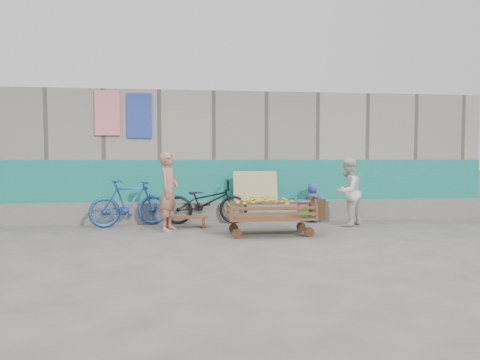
{
  "coord_description": "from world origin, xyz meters",
  "views": [
    {
      "loc": [
        -1.17,
        -7.33,
        1.45
      ],
      "look_at": [
        -0.17,
        1.2,
        1.0
      ],
      "focal_mm": 32.0,
      "sensor_mm": 36.0,
      "label": 1
    }
  ],
  "objects": [
    {
      "name": "bench",
      "position": [
        -1.27,
        1.52,
        0.17
      ],
      "size": [
        0.95,
        0.28,
        0.24
      ],
      "color": "#58351A",
      "rests_on": "ground"
    },
    {
      "name": "building_wall",
      "position": [
        -0.0,
        4.05,
        1.47
      ],
      "size": [
        12.0,
        3.5,
        3.0
      ],
      "color": "gray",
      "rests_on": "ground"
    },
    {
      "name": "bicycle_dark",
      "position": [
        -0.83,
        2.02,
        0.48
      ],
      "size": [
        1.85,
        0.71,
        0.96
      ],
      "primitive_type": "imported",
      "rotation": [
        0.0,
        0.0,
        1.53
      ],
      "color": "black",
      "rests_on": "ground"
    },
    {
      "name": "bicycle_blue",
      "position": [
        -2.45,
        1.85,
        0.49
      ],
      "size": [
        1.7,
        0.98,
        0.99
      ],
      "primitive_type": "imported",
      "rotation": [
        0.0,
        0.0,
        1.91
      ],
      "color": "#1C4A99",
      "rests_on": "ground"
    },
    {
      "name": "child",
      "position": [
        1.56,
        1.96,
        0.45
      ],
      "size": [
        0.49,
        0.38,
        0.89
      ],
      "primitive_type": "imported",
      "rotation": [
        0.0,
        0.0,
        2.91
      ],
      "color": "#3645A9",
      "rests_on": "ground"
    },
    {
      "name": "banana_cart",
      "position": [
        0.3,
        0.51,
        0.51
      ],
      "size": [
        1.76,
        0.8,
        0.75
      ],
      "color": "#58351A",
      "rests_on": "ground"
    },
    {
      "name": "ground",
      "position": [
        0.0,
        0.0,
        0.0
      ],
      "size": [
        80.0,
        80.0,
        0.0
      ],
      "primitive_type": "plane",
      "color": "#4F4C47",
      "rests_on": "ground"
    },
    {
      "name": "vendor_man",
      "position": [
        -1.59,
        1.2,
        0.78
      ],
      "size": [
        0.53,
        0.66,
        1.57
      ],
      "primitive_type": "imported",
      "rotation": [
        0.0,
        0.0,
        1.26
      ],
      "color": "#A86A5A",
      "rests_on": "ground"
    },
    {
      "name": "woman",
      "position": [
        2.16,
        1.39,
        0.73
      ],
      "size": [
        0.89,
        0.88,
        1.45
      ],
      "primitive_type": "imported",
      "rotation": [
        0.0,
        0.0,
        3.86
      ],
      "color": "silver",
      "rests_on": "ground"
    }
  ]
}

